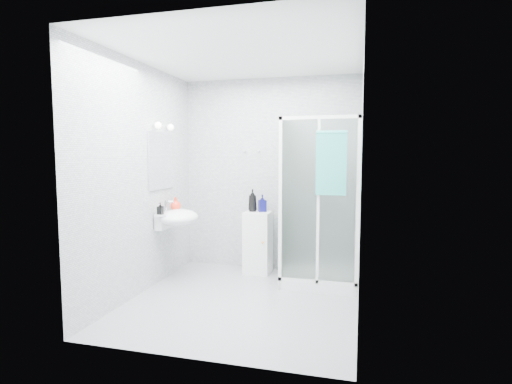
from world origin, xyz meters
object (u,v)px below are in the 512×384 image
(soap_dispenser_orange, at_px, (176,204))
(wall_basin, at_px, (177,218))
(soap_dispenser_black, at_px, (160,208))
(storage_cabinet, at_px, (258,242))
(shampoo_bottle_b, at_px, (262,203))
(shampoo_bottle_a, at_px, (253,200))
(shower_enclosure, at_px, (314,248))
(hand_towel, at_px, (331,162))

(soap_dispenser_orange, bearing_deg, wall_basin, -59.54)
(soap_dispenser_orange, height_order, soap_dispenser_black, soap_dispenser_orange)
(storage_cabinet, height_order, shampoo_bottle_b, shampoo_bottle_b)
(shampoo_bottle_a, relative_size, soap_dispenser_orange, 1.73)
(wall_basin, bearing_deg, shower_enclosure, 10.81)
(shower_enclosure, relative_size, soap_dispenser_orange, 11.59)
(storage_cabinet, xyz_separation_m, soap_dispenser_orange, (-0.98, -0.43, 0.54))
(storage_cabinet, height_order, shampoo_bottle_a, shampoo_bottle_a)
(wall_basin, bearing_deg, soap_dispenser_orange, 120.46)
(shower_enclosure, xyz_separation_m, soap_dispenser_black, (-1.78, -0.51, 0.49))
(storage_cabinet, xyz_separation_m, shampoo_bottle_b, (0.05, 0.03, 0.52))
(shower_enclosure, height_order, shampoo_bottle_a, shower_enclosure)
(storage_cabinet, bearing_deg, soap_dispenser_orange, -155.35)
(wall_basin, xyz_separation_m, hand_towel, (1.87, -0.09, 0.70))
(wall_basin, distance_m, shampoo_bottle_a, 1.02)
(shampoo_bottle_a, height_order, soap_dispenser_black, shampoo_bottle_a)
(hand_towel, relative_size, soap_dispenser_orange, 4.05)
(hand_towel, distance_m, soap_dispenser_black, 2.08)
(shower_enclosure, height_order, wall_basin, shower_enclosure)
(wall_basin, xyz_separation_m, shampoo_bottle_a, (0.80, 0.61, 0.17))
(shower_enclosure, relative_size, shampoo_bottle_a, 6.72)
(shower_enclosure, relative_size, shampoo_bottle_b, 8.87)
(soap_dispenser_orange, distance_m, soap_dispenser_black, 0.35)
(shampoo_bottle_b, distance_m, soap_dispenser_black, 1.33)
(hand_towel, height_order, shampoo_bottle_a, hand_towel)
(wall_basin, xyz_separation_m, soap_dispenser_black, (-0.12, -0.19, 0.14))
(hand_towel, distance_m, shampoo_bottle_a, 1.38)
(shampoo_bottle_a, distance_m, shampoo_bottle_b, 0.14)
(hand_towel, xyz_separation_m, soap_dispenser_black, (-2.00, -0.10, -0.57))
(soap_dispenser_black, bearing_deg, wall_basin, 56.86)
(storage_cabinet, bearing_deg, shower_enclosure, -18.54)
(storage_cabinet, xyz_separation_m, hand_towel, (0.99, -0.67, 1.09))
(shower_enclosure, distance_m, shampoo_bottle_b, 0.92)
(hand_towel, xyz_separation_m, soap_dispenser_orange, (-1.97, 0.24, -0.55))
(shampoo_bottle_a, bearing_deg, storage_cabinet, -15.08)
(hand_towel, xyz_separation_m, shampoo_bottle_a, (-1.07, 0.69, -0.53))
(shower_enclosure, xyz_separation_m, shampoo_bottle_b, (-0.72, 0.31, 0.49))
(storage_cabinet, xyz_separation_m, soap_dispenser_black, (-1.01, -0.78, 0.52))
(shower_enclosure, relative_size, soap_dispenser_black, 14.09)
(wall_basin, height_order, storage_cabinet, wall_basin)
(wall_basin, relative_size, shampoo_bottle_a, 1.88)
(wall_basin, distance_m, soap_dispenser_orange, 0.24)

